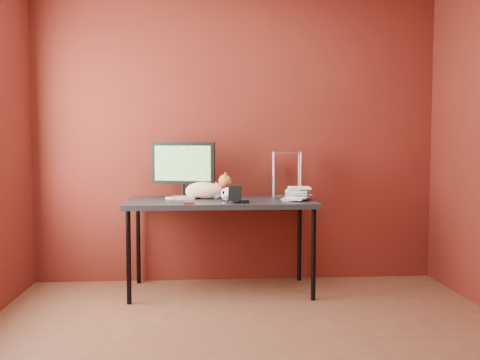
{
  "coord_description": "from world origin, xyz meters",
  "views": [
    {
      "loc": [
        -0.29,
        -2.92,
        1.21
      ],
      "look_at": [
        -0.01,
        1.15,
        0.93
      ],
      "focal_mm": 40.0,
      "sensor_mm": 36.0,
      "label": 1
    }
  ],
  "objects": [
    {
      "name": "desk",
      "position": [
        -0.15,
        1.37,
        0.7
      ],
      "size": [
        1.5,
        0.7,
        0.75
      ],
      "color": "black",
      "rests_on": "ground"
    },
    {
      "name": "room",
      "position": [
        0.0,
        0.0,
        1.45
      ],
      "size": [
        3.52,
        3.52,
        2.61
      ],
      "color": "#532E1C",
      "rests_on": "ground"
    },
    {
      "name": "wire_rack",
      "position": [
        0.41,
        1.55,
        0.94
      ],
      "size": [
        0.24,
        0.2,
        0.39
      ],
      "rotation": [
        0.0,
        0.0,
        -0.07
      ],
      "color": "#A9AAAE",
      "rests_on": "desk"
    },
    {
      "name": "skull_mug",
      "position": [
        -0.1,
        1.27,
        0.81
      ],
      "size": [
        0.11,
        0.12,
        0.11
      ],
      "rotation": [
        0.0,
        0.0,
        -0.26
      ],
      "color": "white",
      "rests_on": "desk"
    },
    {
      "name": "washer",
      "position": [
        -0.13,
        1.15,
        0.75
      ],
      "size": [
        0.05,
        0.05,
        0.0
      ],
      "primitive_type": "cylinder",
      "color": "#A9AAAE",
      "rests_on": "desk"
    },
    {
      "name": "monitor",
      "position": [
        -0.46,
        1.5,
        1.01
      ],
      "size": [
        0.53,
        0.24,
        0.47
      ],
      "rotation": [
        0.0,
        0.0,
        -0.28
      ],
      "color": "#A9AAAE",
      "rests_on": "desk"
    },
    {
      "name": "book_stack",
      "position": [
        0.39,
        1.35,
        1.34
      ],
      "size": [
        0.27,
        0.29,
        1.18
      ],
      "rotation": [
        0.0,
        0.0,
        -0.3
      ],
      "color": "beige",
      "rests_on": "desk"
    },
    {
      "name": "cat",
      "position": [
        -0.27,
        1.47,
        0.83
      ],
      "size": [
        0.48,
        0.23,
        0.22
      ],
      "rotation": [
        0.0,
        0.0,
        -0.2
      ],
      "color": "orange",
      "rests_on": "desk"
    },
    {
      "name": "black_gadget",
      "position": [
        0.03,
        1.1,
        0.76
      ],
      "size": [
        0.06,
        0.04,
        0.03
      ],
      "primitive_type": "cube",
      "rotation": [
        0.0,
        0.0,
        0.2
      ],
      "color": "black",
      "rests_on": "desk"
    },
    {
      "name": "speaker",
      "position": [
        -0.05,
        1.15,
        0.81
      ],
      "size": [
        0.12,
        0.12,
        0.13
      ],
      "rotation": [
        0.0,
        0.0,
        -0.11
      ],
      "color": "black",
      "rests_on": "desk"
    },
    {
      "name": "pocket_knife",
      "position": [
        -0.4,
        1.08,
        0.76
      ],
      "size": [
        0.08,
        0.04,
        0.02
      ],
      "primitive_type": "cube",
      "rotation": [
        0.0,
        0.0,
        0.23
      ],
      "color": "maroon",
      "rests_on": "desk"
    }
  ]
}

